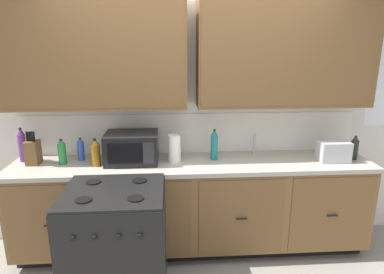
% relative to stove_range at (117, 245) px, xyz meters
% --- Properties ---
extents(ground_plane, '(8.35, 8.35, 0.00)m').
position_rel_stove_range_xyz_m(ground_plane, '(0.64, 0.33, -0.47)').
color(ground_plane, gray).
extents(wall_unit, '(4.54, 0.40, 2.50)m').
position_rel_stove_range_xyz_m(wall_unit, '(0.64, 0.83, 1.20)').
color(wall_unit, silver).
rests_on(wall_unit, ground_plane).
extents(counter_run, '(3.37, 0.64, 0.93)m').
position_rel_stove_range_xyz_m(counter_run, '(0.64, 0.63, 0.00)').
color(counter_run, black).
rests_on(counter_run, ground_plane).
extents(stove_range, '(0.76, 0.68, 0.95)m').
position_rel_stove_range_xyz_m(stove_range, '(0.00, 0.00, 0.00)').
color(stove_range, black).
rests_on(stove_range, ground_plane).
extents(microwave, '(0.48, 0.37, 0.28)m').
position_rel_stove_range_xyz_m(microwave, '(0.08, 0.67, 0.60)').
color(microwave, black).
rests_on(microwave, counter_run).
extents(toaster, '(0.28, 0.18, 0.19)m').
position_rel_stove_range_xyz_m(toaster, '(1.96, 0.56, 0.55)').
color(toaster, '#B7B7BC').
rests_on(toaster, counter_run).
extents(knife_block, '(0.11, 0.14, 0.31)m').
position_rel_stove_range_xyz_m(knife_block, '(-0.82, 0.68, 0.57)').
color(knife_block, brown).
rests_on(knife_block, counter_run).
extents(sink_faucet, '(0.02, 0.02, 0.20)m').
position_rel_stove_range_xyz_m(sink_faucet, '(1.27, 0.84, 0.56)').
color(sink_faucet, '#B2B5BA').
rests_on(sink_faucet, counter_run).
extents(paper_towel_roll, '(0.12, 0.12, 0.26)m').
position_rel_stove_range_xyz_m(paper_towel_roll, '(0.47, 0.64, 0.59)').
color(paper_towel_roll, white).
rests_on(paper_towel_roll, counter_run).
extents(bottle_dark, '(0.07, 0.07, 0.23)m').
position_rel_stove_range_xyz_m(bottle_dark, '(2.19, 0.60, 0.57)').
color(bottle_dark, black).
rests_on(bottle_dark, counter_run).
extents(bottle_amber, '(0.08, 0.08, 0.25)m').
position_rel_stove_range_xyz_m(bottle_amber, '(-0.24, 0.59, 0.58)').
color(bottle_amber, '#9E6619').
rests_on(bottle_amber, counter_run).
extents(bottle_teal, '(0.07, 0.07, 0.30)m').
position_rel_stove_range_xyz_m(bottle_teal, '(0.85, 0.69, 0.60)').
color(bottle_teal, '#1E707A').
rests_on(bottle_teal, counter_run).
extents(bottle_violet, '(0.07, 0.07, 0.33)m').
position_rel_stove_range_xyz_m(bottle_violet, '(-0.95, 0.76, 0.61)').
color(bottle_violet, '#663384').
rests_on(bottle_violet, counter_run).
extents(bottle_green, '(0.07, 0.07, 0.24)m').
position_rel_stove_range_xyz_m(bottle_green, '(-0.56, 0.65, 0.57)').
color(bottle_green, '#237A38').
rests_on(bottle_green, counter_run).
extents(bottle_blue, '(0.06, 0.06, 0.22)m').
position_rel_stove_range_xyz_m(bottle_blue, '(-0.41, 0.75, 0.56)').
color(bottle_blue, blue).
rests_on(bottle_blue, counter_run).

